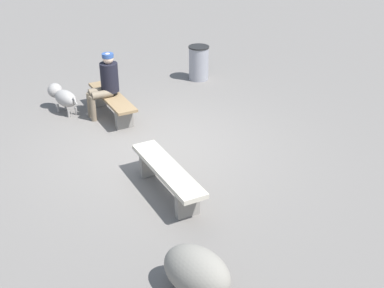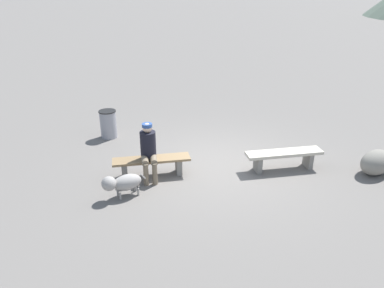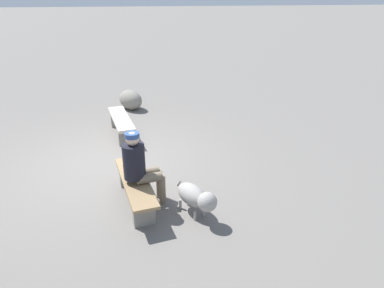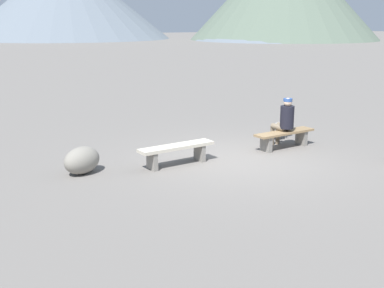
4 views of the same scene
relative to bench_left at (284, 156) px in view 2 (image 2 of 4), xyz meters
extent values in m
cube|color=slate|center=(1.49, -0.34, -0.37)|extent=(210.00, 210.00, 0.06)
cube|color=gray|center=(-0.62, -0.07, -0.15)|extent=(0.14, 0.35, 0.39)
cube|color=gray|center=(0.62, 0.07, -0.15)|extent=(0.14, 0.35, 0.39)
cube|color=beige|center=(0.00, 0.00, 0.08)|extent=(1.84, 0.58, 0.07)
cube|color=gray|center=(2.46, 0.02, -0.15)|extent=(0.16, 0.34, 0.38)
cube|color=gray|center=(3.68, 0.16, -0.15)|extent=(0.16, 0.34, 0.38)
cube|color=#8C704C|center=(3.07, 0.09, 0.07)|extent=(1.77, 0.58, 0.05)
cylinder|color=black|center=(3.13, 0.09, 0.45)|extent=(0.35, 0.35, 0.57)
sphere|color=beige|center=(3.13, 0.09, 0.83)|extent=(0.21, 0.21, 0.21)
cylinder|color=#2D4C8C|center=(3.13, 0.09, 0.89)|extent=(0.22, 0.22, 0.07)
cylinder|color=#756651|center=(3.20, 0.31, 0.17)|extent=(0.19, 0.42, 0.15)
cylinder|color=#756651|center=(3.18, 0.51, -0.09)|extent=(0.11, 0.11, 0.51)
cylinder|color=#756651|center=(3.01, 0.29, 0.17)|extent=(0.19, 0.42, 0.15)
cylinder|color=#756651|center=(2.99, 0.49, -0.09)|extent=(0.11, 0.11, 0.51)
ellipsoid|color=gray|center=(3.54, 0.92, -0.02)|extent=(0.68, 0.53, 0.32)
sphere|color=gray|center=(3.88, 1.07, 0.04)|extent=(0.30, 0.30, 0.30)
cylinder|color=gray|center=(3.68, 1.08, -0.26)|extent=(0.04, 0.04, 0.16)
cylinder|color=gray|center=(3.75, 0.92, -0.26)|extent=(0.04, 0.04, 0.16)
cylinder|color=gray|center=(3.33, 0.92, -0.26)|extent=(0.04, 0.04, 0.16)
cylinder|color=gray|center=(3.40, 0.76, -0.26)|extent=(0.04, 0.04, 0.16)
cylinder|color=gray|center=(3.23, 0.78, 0.03)|extent=(0.12, 0.08, 0.15)
cylinder|color=gray|center=(4.36, -2.28, 0.04)|extent=(0.45, 0.45, 0.76)
cylinder|color=black|center=(4.36, -2.28, 0.44)|extent=(0.48, 0.48, 0.03)
ellipsoid|color=gray|center=(-2.04, 0.36, -0.05)|extent=(1.03, 0.91, 0.58)
camera|label=1|loc=(-6.15, 2.04, 3.92)|focal=47.86mm
camera|label=2|loc=(2.67, 7.42, 3.67)|focal=33.82mm
camera|label=3|loc=(7.90, -0.12, 2.82)|focal=31.68mm
camera|label=4|loc=(-4.57, -9.54, 2.83)|focal=45.97mm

